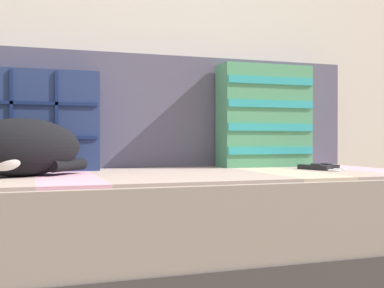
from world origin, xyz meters
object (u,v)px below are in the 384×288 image
throw_pillow_striped (264,116)px  game_remote_near (316,168)px  game_remote_far (326,167)px  throw_pillow_quilted (34,121)px  sleeping_cat (17,149)px  couch (148,230)px

throw_pillow_striped → game_remote_near: bearing=-72.0°
throw_pillow_striped → game_remote_far: (0.16, -0.22, -0.21)m
throw_pillow_quilted → sleeping_cat: 0.29m
couch → game_remote_far: (0.72, -0.00, 0.21)m
throw_pillow_striped → sleeping_cat: throw_pillow_striped is taller
sleeping_cat → game_remote_near: size_ratio=2.15×
throw_pillow_striped → sleeping_cat: 1.03m
sleeping_cat → game_remote_far: 1.15m
couch → game_remote_near: 0.68m
throw_pillow_quilted → throw_pillow_striped: size_ratio=1.07×
game_remote_near → game_remote_far: size_ratio=1.07×
throw_pillow_striped → game_remote_far: throw_pillow_striped is taller
couch → game_remote_near: game_remote_near is taller
throw_pillow_striped → game_remote_far: size_ratio=2.31×
sleeping_cat → game_remote_near: sleeping_cat is taller
throw_pillow_quilted → sleeping_cat: size_ratio=1.08×
game_remote_far → throw_pillow_quilted: bearing=168.7°
throw_pillow_quilted → throw_pillow_striped: throw_pillow_striped is taller
throw_pillow_striped → game_remote_near: (0.09, -0.26, -0.21)m
game_remote_far → sleeping_cat: bearing=-177.6°
throw_pillow_striped → couch: bearing=-158.7°
throw_pillow_quilted → throw_pillow_striped: bearing=-0.0°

